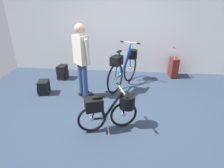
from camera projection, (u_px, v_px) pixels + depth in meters
name	position (u px, v px, depth m)	size (l,w,h in m)	color
ground_plane	(111.00, 113.00, 3.67)	(6.50, 6.50, 0.00)	#2D3D51
back_wall	(120.00, 22.00, 5.23)	(6.50, 0.10, 2.86)	white
folding_bike_foreground	(111.00, 108.00, 3.10)	(0.97, 0.56, 0.73)	black
display_bike_left	(124.00, 66.00, 4.62)	(0.72, 1.41, 1.06)	black
visitor_near_wall	(82.00, 58.00, 3.94)	(0.41, 0.40, 1.59)	navy
rolling_suitcase	(173.00, 67.00, 5.26)	(0.22, 0.38, 0.83)	maroon
backpack_on_floor	(44.00, 87.00, 4.37)	(0.29, 0.33, 0.31)	black
handbag_on_floor	(63.00, 72.00, 5.17)	(0.27, 0.31, 0.38)	black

